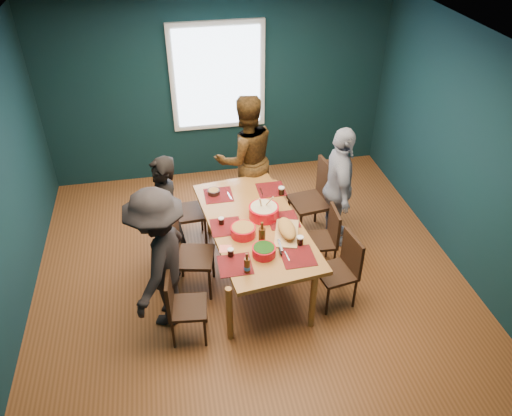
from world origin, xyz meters
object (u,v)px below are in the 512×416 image
Objects in this scene: bowl_herbs at (264,251)px; person_near_left at (160,260)px; person_far_left at (166,218)px; dining_table at (255,229)px; person_right at (339,188)px; bowl_salad at (243,231)px; chair_left_far at (181,207)px; chair_right_mid at (326,235)px; chair_left_near at (180,302)px; chair_right_far at (317,194)px; chair_right_near at (343,265)px; chair_left_mid at (185,251)px; cutting_board at (287,230)px; bowl_dumpling at (264,211)px; person_back at (246,158)px.

person_near_left is at bearing 176.32° from bowl_herbs.
person_near_left is (-0.09, -0.75, 0.04)m from person_far_left.
bowl_herbs is at bearing -98.22° from dining_table.
bowl_salad is (-1.29, -0.62, 0.01)m from person_right.
chair_right_mid is (1.63, -0.81, -0.06)m from chair_left_far.
person_far_left is at bearing 150.80° from bowl_salad.
chair_left_near reaches higher than dining_table.
chair_right_far is 1.19× the size of chair_right_near.
bowl_salad is 1.11× the size of bowl_herbs.
dining_table is 1.29× the size of person_near_left.
chair_left_mid is 1.15× the size of chair_left_near.
cutting_board reaches higher than chair_left_near.
chair_right_far is at bearing 44.62° from chair_left_near.
chair_left_mid reaches higher than bowl_herbs.
cutting_board is (0.30, -0.26, 0.13)m from dining_table.
chair_right_near is 0.92m from bowl_herbs.
bowl_herbs is (-0.86, -0.52, 0.33)m from chair_right_mid.
chair_right_far is 3.00× the size of bowl_dumpling.
bowl_herbs is at bearing 35.22° from person_far_left.
cutting_board is (-0.63, -0.91, 0.22)m from chair_right_far.
chair_right_far is 1.63× the size of cutting_board.
person_near_left is (-1.91, -0.45, 0.33)m from chair_right_mid.
chair_left_mid is at bearing -171.91° from cutting_board.
person_right is (0.29, 0.47, 0.32)m from chair_right_mid.
bowl_herbs is 0.39× the size of cutting_board.
dining_table is at bearing -138.73° from bowl_dumpling.
chair_left_mid is 0.60× the size of person_right.
person_right is at bearing 65.58° from chair_right_near.
chair_right_near is 1.06m from bowl_dumpling.
chair_right_far is 0.35m from person_right.
person_right is 1.06m from bowl_dumpling.
chair_right_near is 3.52× the size of bowl_herbs.
dining_table is at bearing 88.81° from bowl_herbs.
bowl_dumpling reaches higher than chair_right_far.
cutting_board is at bearing 86.26° from person_back.
chair_right_far is at bearing 132.94° from person_back.
dining_table is at bearing 120.37° from person_right.
dining_table is 8.51× the size of bowl_herbs.
chair_left_near is (-0.91, -0.78, -0.20)m from dining_table.
person_far_left reaches higher than chair_left_near.
chair_left_far is at bearing -170.56° from person_near_left.
dining_table is 0.81m from chair_left_mid.
person_right is 1.51m from bowl_herbs.
person_near_left is 0.95m from bowl_salad.
chair_left_mid is 0.93× the size of chair_right_far.
chair_right_far reaches higher than chair_right_near.
chair_right_near is 2.52× the size of bowl_dumpling.
chair_right_far is at bearing 34.15° from bowl_dumpling.
person_back is 1.30m from person_right.
person_far_left is 1.11m from bowl_dumpling.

